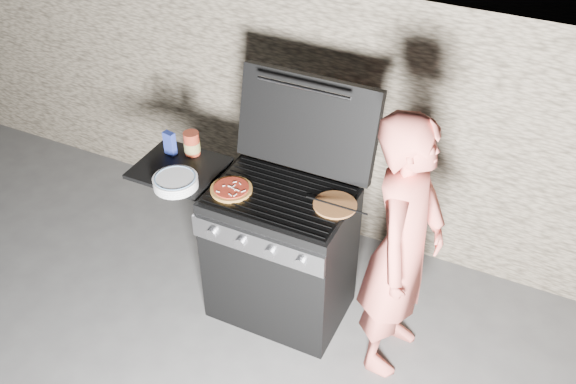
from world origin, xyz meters
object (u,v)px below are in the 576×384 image
at_px(person, 403,249).
at_px(sauce_jar, 192,143).
at_px(gas_grill, 244,243).
at_px(pizza_topped, 231,189).

bearing_deg(person, sauce_jar, 85.73).
height_order(gas_grill, pizza_topped, pizza_topped).
bearing_deg(sauce_jar, person, -7.12).
bearing_deg(person, pizza_topped, 96.05).
height_order(gas_grill, person, person).
bearing_deg(gas_grill, person, -1.42).
relative_size(gas_grill, person, 0.82).
relative_size(gas_grill, pizza_topped, 5.63).
bearing_deg(pizza_topped, gas_grill, 79.10).
height_order(pizza_topped, sauce_jar, sauce_jar).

